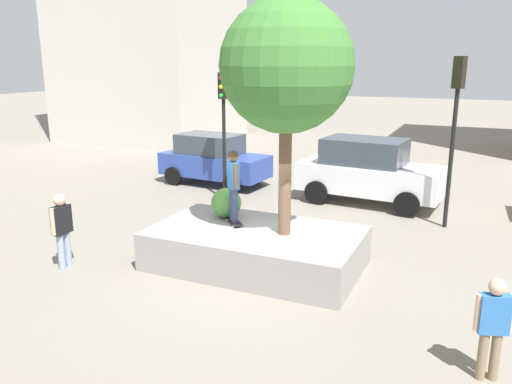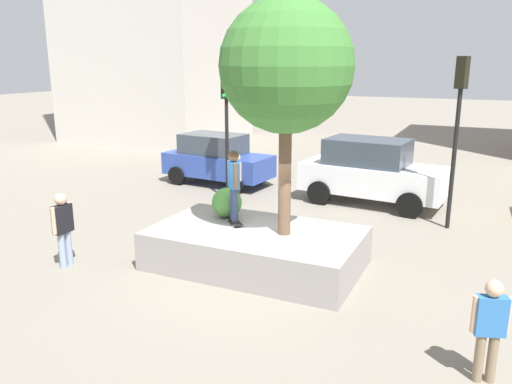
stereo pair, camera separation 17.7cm
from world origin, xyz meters
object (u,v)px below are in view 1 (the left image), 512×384
Objects in this scene: skateboard at (234,221)px; pedestrian_crossing at (234,175)px; police_car at (368,171)px; traffic_light_corner at (455,114)px; planter_ledge at (256,248)px; plaza_tree at (287,67)px; sedan_parked at (213,159)px; passerby_with_bag at (62,226)px; skateboarder at (233,181)px; bystander_watching at (493,322)px; traffic_light_median at (224,114)px.

skateboard is 4.88m from pedestrian_crossing.
police_car is 3.77m from traffic_light_corner.
planter_ledge is 4.14m from plaza_tree.
passerby_with_bag is at bearing -84.44° from sedan_parked.
sedan_parked is at bearing 122.28° from skateboarder.
police_car is 2.74× the size of passerby_with_bag.
plaza_tree is at bearing -122.95° from traffic_light_corner.
bystander_watching is at bearing -26.48° from skateboarder.
traffic_light_corner is 10.55m from passerby_with_bag.
passerby_with_bag is 1.04× the size of pedestrian_crossing.
passerby_with_bag is (-5.17, -8.42, -0.08)m from police_car.
traffic_light_corner is at bearing 45.97° from skateboarder.
passerby_with_bag is at bearing -139.08° from traffic_light_corner.
sedan_parked is at bearing 129.18° from plaza_tree.
planter_ledge is 6.66m from police_car.
traffic_light_corner is 7.87m from bystander_watching.
sedan_parked is 2.96m from pedestrian_crossing.
bystander_watching is at bearing -31.51° from plaza_tree.
sedan_parked reaches higher than bystander_watching.
plaza_tree is 3.00× the size of skateboarder.
passerby_with_bag is at bearing -147.40° from skateboarder.
skateboarder is at bearing -63.70° from pedestrian_crossing.
police_car is at bearing 25.66° from pedestrian_crossing.
traffic_light_corner reaches higher than sedan_parked.
pedestrian_crossing is at bearing 121.73° from planter_ledge.
skateboarder is (-1.36, 0.19, -2.59)m from plaza_tree.
traffic_light_corner reaches higher than skateboarder.
bystander_watching is at bearing -26.48° from skateboard.
skateboarder is at bearing 32.60° from passerby_with_bag.
pedestrian_crossing reaches higher than planter_ledge.
traffic_light_corner is (3.81, 4.85, 2.80)m from planter_ledge.
pedestrian_crossing is at bearing 116.30° from skateboard.
plaza_tree is at bearing 2.34° from planter_ledge.
skateboarder is (0.00, 0.00, 0.99)m from skateboard.
pedestrian_crossing is (-2.16, 4.38, 0.04)m from skateboard.
traffic_light_median is 2.44× the size of passerby_with_bag.
skateboard is 6.28m from bystander_watching.
pedestrian_crossing is (-7.79, 7.18, 0.04)m from bystander_watching.
traffic_light_median is (-2.71, 4.73, 1.01)m from skateboarder.
pedestrian_crossing is at bearing -154.34° from police_car.
skateboard is 0.42× the size of pedestrian_crossing.
plaza_tree reaches higher than passerby_with_bag.
police_car is at bearing 112.42° from bystander_watching.
plaza_tree is 9.41m from sedan_parked.
traffic_light_corner is 2.81× the size of pedestrian_crossing.
skateboarder is 0.35× the size of traffic_light_corner.
sedan_parked is 6.02m from police_car.
pedestrian_crossing is at bearing 80.01° from passerby_with_bag.
pedestrian_crossing is (-6.65, -0.26, -2.26)m from traffic_light_corner.
sedan_parked is 8.73m from passerby_with_bag.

